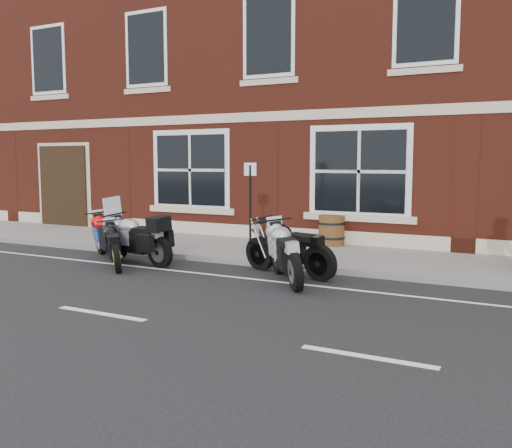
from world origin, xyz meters
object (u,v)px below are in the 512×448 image
at_px(barrel_planter, 332,230).
at_px(parking_sign, 250,201).
at_px(moto_touring_silver, 136,237).
at_px(moto_naked_black, 288,245).
at_px(moto_sport_red, 108,235).
at_px(moto_sport_silver, 287,250).
at_px(moto_sport_black, 116,243).

distance_m(barrel_planter, parking_sign, 2.55).
xyz_separation_m(barrel_planter, parking_sign, (-1.19, -2.10, 0.82)).
height_order(moto_touring_silver, moto_naked_black, moto_touring_silver).
bearing_deg(parking_sign, moto_sport_red, -159.11).
relative_size(moto_touring_silver, barrel_planter, 2.85).
distance_m(moto_sport_silver, barrel_planter, 4.00).
distance_m(moto_sport_red, moto_naked_black, 4.46).
bearing_deg(parking_sign, moto_sport_black, -139.41).
bearing_deg(barrel_planter, moto_sport_black, -127.26).
height_order(moto_sport_red, moto_naked_black, moto_naked_black).
bearing_deg(moto_sport_red, barrel_planter, -13.64).
bearing_deg(moto_sport_black, moto_touring_silver, 33.38).
height_order(moto_sport_black, moto_naked_black, moto_naked_black).
bearing_deg(moto_touring_silver, parking_sign, -37.27).
distance_m(moto_touring_silver, moto_naked_black, 3.51).
relative_size(moto_sport_red, moto_sport_black, 1.23).
relative_size(moto_sport_silver, moto_naked_black, 0.86).
distance_m(moto_sport_black, parking_sign, 3.11).
relative_size(moto_sport_black, moto_sport_silver, 0.77).
bearing_deg(moto_sport_red, moto_sport_black, -94.32).
bearing_deg(moto_touring_silver, barrel_planter, -27.42).
bearing_deg(moto_sport_red, moto_touring_silver, -64.77).
xyz_separation_m(moto_sport_red, moto_sport_black, (0.85, -0.70, -0.04)).
bearing_deg(moto_sport_black, moto_naked_black, -31.19).
height_order(moto_touring_silver, moto_sport_silver, moto_touring_silver).
relative_size(barrel_planter, parking_sign, 0.37).
xyz_separation_m(moto_naked_black, parking_sign, (-1.54, 1.30, 0.73)).
bearing_deg(parking_sign, moto_naked_black, -46.16).
height_order(moto_sport_black, parking_sign, parking_sign).
height_order(moto_touring_silver, barrel_planter, moto_touring_silver).
bearing_deg(moto_naked_black, moto_touring_silver, 112.80).
bearing_deg(moto_naked_black, barrel_planter, 22.93).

